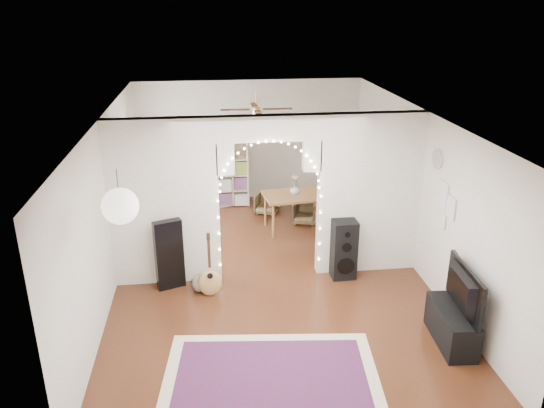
{
  "coord_description": "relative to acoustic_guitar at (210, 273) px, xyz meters",
  "views": [
    {
      "loc": [
        -0.93,
        -7.87,
        4.34
      ],
      "look_at": [
        0.09,
        0.3,
        1.14
      ],
      "focal_mm": 35.0,
      "sensor_mm": 36.0,
      "label": 1
    }
  ],
  "objects": [
    {
      "name": "paper_lantern",
      "position": [
        -0.91,
        -1.8,
        1.85
      ],
      "size": [
        0.4,
        0.4,
        0.4
      ],
      "primitive_type": "sphere",
      "color": "white",
      "rests_on": "ceiling"
    },
    {
      "name": "tv",
      "position": [
        3.19,
        -1.6,
        0.41
      ],
      "size": [
        0.22,
        1.08,
        0.62
      ],
      "primitive_type": "imported",
      "rotation": [
        0.0,
        0.0,
        1.5
      ],
      "color": "black",
      "rests_on": "media_console"
    },
    {
      "name": "area_rug",
      "position": [
        0.69,
        -2.13,
        -0.39
      ],
      "size": [
        2.83,
        2.23,
        0.02
      ],
      "primitive_type": "cube",
      "rotation": [
        0.0,
        0.0,
        -0.1
      ],
      "color": "maroon",
      "rests_on": "floor"
    },
    {
      "name": "floor",
      "position": [
        0.99,
        0.6,
        -0.4
      ],
      "size": [
        7.5,
        7.5,
        0.0
      ],
      "primitive_type": "plane",
      "color": "black",
      "rests_on": "ground"
    },
    {
      "name": "bookcase",
      "position": [
        0.21,
        3.87,
        0.33
      ],
      "size": [
        1.46,
        0.83,
        1.46
      ],
      "primitive_type": "cube",
      "rotation": [
        0.0,
        0.0,
        0.35
      ],
      "color": "#C2A98C",
      "rests_on": "floor"
    },
    {
      "name": "wall_front",
      "position": [
        0.99,
        -3.15,
        0.95
      ],
      "size": [
        5.0,
        0.02,
        2.7
      ],
      "primitive_type": "cube",
      "color": "silver",
      "rests_on": "floor"
    },
    {
      "name": "ceiling",
      "position": [
        0.99,
        0.6,
        2.3
      ],
      "size": [
        5.0,
        7.5,
        0.02
      ],
      "primitive_type": "cube",
      "color": "white",
      "rests_on": "wall_back"
    },
    {
      "name": "dining_chair_right",
      "position": [
        1.98,
        2.67,
        -0.18
      ],
      "size": [
        0.6,
        0.61,
        0.44
      ],
      "primitive_type": "imported",
      "rotation": [
        0.0,
        0.0,
        -0.32
      ],
      "color": "brown",
      "rests_on": "floor"
    },
    {
      "name": "ceiling_fan",
      "position": [
        0.99,
        2.6,
        2.0
      ],
      "size": [
        1.1,
        1.1,
        0.3
      ],
      "primitive_type": null,
      "color": "gold",
      "rests_on": "ceiling"
    },
    {
      "name": "divider_wall",
      "position": [
        0.99,
        0.6,
        1.03
      ],
      "size": [
        5.0,
        0.2,
        2.7
      ],
      "color": "silver",
      "rests_on": "floor"
    },
    {
      "name": "dining_chair_left",
      "position": [
        1.26,
        3.29,
        -0.18
      ],
      "size": [
        0.61,
        0.62,
        0.43
      ],
      "primitive_type": "imported",
      "rotation": [
        0.0,
        0.0,
        -0.41
      ],
      "color": "brown",
      "rests_on": "floor"
    },
    {
      "name": "wall_clock",
      "position": [
        3.47,
        0.0,
        1.7
      ],
      "size": [
        0.03,
        0.31,
        0.31
      ],
      "primitive_type": "cylinder",
      "rotation": [
        0.0,
        1.57,
        0.0
      ],
      "color": "white",
      "rests_on": "wall_right"
    },
    {
      "name": "wall_right",
      "position": [
        3.49,
        0.6,
        0.95
      ],
      "size": [
        0.02,
        7.5,
        2.7
      ],
      "primitive_type": "cube",
      "color": "silver",
      "rests_on": "floor"
    },
    {
      "name": "picture_frames",
      "position": [
        3.47,
        -0.4,
        1.1
      ],
      "size": [
        0.02,
        0.5,
        0.7
      ],
      "primitive_type": null,
      "color": "white",
      "rests_on": "wall_right"
    },
    {
      "name": "media_console",
      "position": [
        3.19,
        -1.6,
        -0.15
      ],
      "size": [
        0.47,
        1.03,
        0.5
      ],
      "primitive_type": "cube",
      "rotation": [
        0.0,
        0.0,
        -0.07
      ],
      "color": "black",
      "rests_on": "floor"
    },
    {
      "name": "flower_vase",
      "position": [
        1.71,
        2.35,
        0.45
      ],
      "size": [
        0.2,
        0.2,
        0.19
      ],
      "primitive_type": "imported",
      "rotation": [
        0.0,
        0.0,
        0.12
      ],
      "color": "silver",
      "rests_on": "dining_table"
    },
    {
      "name": "tabby_cat",
      "position": [
        -0.17,
        0.17,
        -0.25
      ],
      "size": [
        0.37,
        0.55,
        0.37
      ],
      "rotation": [
        0.0,
        0.0,
        0.41
      ],
      "color": "brown",
      "rests_on": "floor"
    },
    {
      "name": "floor_speaker",
      "position": [
        2.19,
        0.35,
        0.1
      ],
      "size": [
        0.4,
        0.36,
        1.01
      ],
      "rotation": [
        0.0,
        0.0,
        0.02
      ],
      "color": "black",
      "rests_on": "floor"
    },
    {
      "name": "fairy_lights",
      "position": [
        0.99,
        0.47,
        1.15
      ],
      "size": [
        1.64,
        0.04,
        1.6
      ],
      "primitive_type": null,
      "color": "#FFEABF",
      "rests_on": "divider_wall"
    },
    {
      "name": "window",
      "position": [
        -1.48,
        2.4,
        1.1
      ],
      "size": [
        0.04,
        1.2,
        1.4
      ],
      "primitive_type": "cube",
      "color": "white",
      "rests_on": "wall_left"
    },
    {
      "name": "wall_back",
      "position": [
        0.99,
        4.35,
        0.95
      ],
      "size": [
        5.0,
        0.02,
        2.7
      ],
      "primitive_type": "cube",
      "color": "silver",
      "rests_on": "floor"
    },
    {
      "name": "wall_left",
      "position": [
        -1.51,
        0.6,
        0.95
      ],
      "size": [
        0.02,
        7.5,
        2.7
      ],
      "primitive_type": "cube",
      "color": "silver",
      "rests_on": "floor"
    },
    {
      "name": "guitar_case",
      "position": [
        -0.63,
        0.35,
        0.18
      ],
      "size": [
        0.46,
        0.29,
        1.15
      ],
      "primitive_type": "cube",
      "rotation": [
        0.0,
        0.0,
        0.35
      ],
      "color": "black",
      "rests_on": "floor"
    },
    {
      "name": "dining_table",
      "position": [
        1.71,
        2.35,
        0.29
      ],
      "size": [
        1.29,
        0.94,
        0.76
      ],
      "rotation": [
        0.0,
        0.0,
        0.12
      ],
      "color": "brown",
      "rests_on": "floor"
    },
    {
      "name": "acoustic_guitar",
      "position": [
        0.0,
        0.0,
        0.0
      ],
      "size": [
        0.38,
        0.17,
        0.91
      ],
      "rotation": [
        0.0,
        0.0,
        -0.12
      ],
      "color": "tan",
      "rests_on": "floor"
    }
  ]
}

